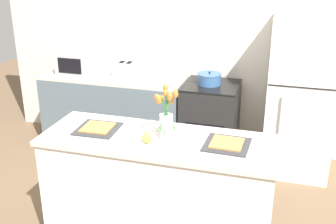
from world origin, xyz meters
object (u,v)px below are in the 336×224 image
(flower_vase, at_px, (166,118))
(cooking_pot, at_px, (209,79))
(stove_range, at_px, (210,122))
(plate_setting_right, at_px, (227,144))
(pear_figurine, at_px, (147,137))
(toaster, at_px, (126,69))
(plate_setting_left, at_px, (98,128))
(microwave, at_px, (80,62))
(refrigerator, at_px, (301,97))

(flower_vase, distance_m, cooking_pot, 1.59)
(stove_range, height_order, plate_setting_right, plate_setting_right)
(pear_figurine, height_order, toaster, same)
(plate_setting_left, xyz_separation_m, cooking_pot, (0.59, 1.58, 0.00))
(pear_figurine, bearing_deg, microwave, 129.83)
(flower_vase, bearing_deg, plate_setting_right, 0.85)
(plate_setting_right, bearing_deg, stove_range, 104.70)
(plate_setting_left, bearing_deg, plate_setting_right, 0.00)
(plate_setting_left, height_order, plate_setting_right, same)
(flower_vase, relative_size, cooking_pot, 1.61)
(toaster, bearing_deg, cooking_pot, -1.20)
(refrigerator, distance_m, plate_setting_left, 2.22)
(toaster, distance_m, cooking_pot, 0.98)
(stove_range, height_order, cooking_pot, cooking_pot)
(pear_figurine, bearing_deg, refrigerator, 56.93)
(cooking_pot, distance_m, microwave, 1.55)
(stove_range, bearing_deg, plate_setting_left, -111.26)
(plate_setting_right, relative_size, toaster, 1.18)
(plate_setting_left, bearing_deg, pear_figurine, -14.98)
(stove_range, xyz_separation_m, microwave, (-1.57, -0.00, 0.58))
(flower_vase, relative_size, toaster, 1.50)
(stove_range, bearing_deg, pear_figurine, -95.27)
(stove_range, relative_size, microwave, 1.87)
(plate_setting_left, distance_m, cooking_pot, 1.69)
(refrigerator, xyz_separation_m, pear_figurine, (-1.11, -1.70, 0.15))
(cooking_pot, bearing_deg, pear_figurine, -94.43)
(cooking_pot, bearing_deg, plate_setting_left, -110.45)
(flower_vase, distance_m, plate_setting_left, 0.59)
(plate_setting_left, bearing_deg, refrigerator, 45.25)
(refrigerator, relative_size, plate_setting_right, 5.09)
(pear_figurine, relative_size, plate_setting_left, 0.37)
(pear_figurine, height_order, microwave, microwave)
(stove_range, relative_size, pear_figurine, 7.30)
(pear_figurine, bearing_deg, plate_setting_right, 12.10)
(stove_range, distance_m, plate_setting_right, 1.71)
(refrigerator, distance_m, cooking_pot, 0.98)
(refrigerator, distance_m, toaster, 1.96)
(stove_range, bearing_deg, cooking_pot, 174.37)
(plate_setting_left, bearing_deg, toaster, 103.86)
(refrigerator, bearing_deg, toaster, 179.35)
(refrigerator, distance_m, plate_setting_right, 1.67)
(stove_range, height_order, toaster, toaster)
(microwave, bearing_deg, pear_figurine, -50.17)
(refrigerator, height_order, flower_vase, refrigerator)
(stove_range, xyz_separation_m, plate_setting_right, (0.41, -1.58, 0.51))
(flower_vase, bearing_deg, plate_setting_left, 179.32)
(refrigerator, bearing_deg, stove_range, -179.96)
(cooking_pot, bearing_deg, toaster, 178.80)
(stove_range, distance_m, plate_setting_left, 1.77)
(flower_vase, bearing_deg, cooking_pot, 89.32)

